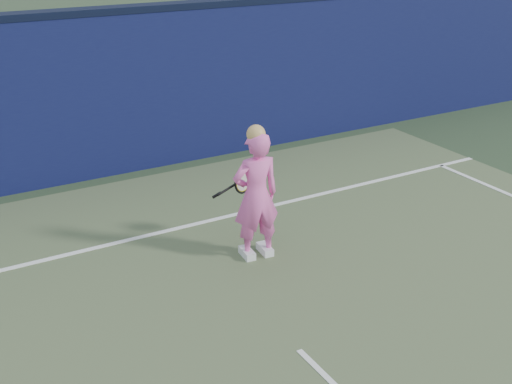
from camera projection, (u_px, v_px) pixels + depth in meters
backstop_wall at (108, 96)px, 10.04m from camera, size 24.00×0.40×2.50m
wall_cap at (100, 11)px, 9.53m from camera, size 24.00×0.42×0.10m
player at (256, 195)px, 7.57m from camera, size 0.61×0.43×1.67m
racket at (241, 183)px, 7.97m from camera, size 0.59×0.16×0.31m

